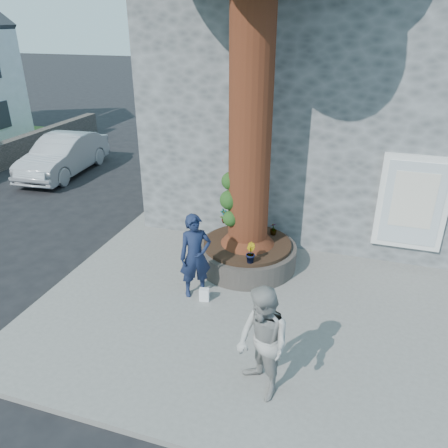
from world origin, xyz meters
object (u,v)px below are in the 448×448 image
(man, at_px, (195,256))
(woman, at_px, (263,344))
(planter, at_px, (247,254))
(car_silver, at_px, (64,155))

(man, xyz_separation_m, woman, (1.93, -2.21, 0.02))
(planter, relative_size, car_silver, 0.51)
(man, relative_size, car_silver, 0.41)
(planter, bearing_deg, car_silver, 150.75)
(planter, height_order, man, man)
(man, relative_size, woman, 0.97)
(planter, xyz_separation_m, man, (-0.72, -1.49, 0.62))
(man, xyz_separation_m, car_silver, (-7.80, 6.26, -0.30))
(man, bearing_deg, woman, -82.36)
(planter, xyz_separation_m, car_silver, (-8.51, 4.77, 0.32))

